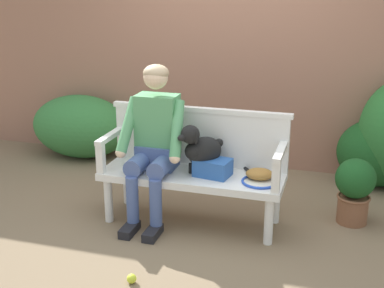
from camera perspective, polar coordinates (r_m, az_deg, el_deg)
ground_plane at (r=4.41m, az=-0.00°, el=-8.55°), size 40.00×40.00×0.00m
brick_garden_fence at (r=5.59m, az=5.00°, el=11.20°), size 8.00×0.30×2.64m
hedge_bush_mid_left at (r=5.36m, az=19.83°, el=-0.91°), size 0.78×0.65×0.67m
hedge_bush_far_right at (r=5.99m, az=-12.20°, el=1.93°), size 1.15×0.74×0.72m
garden_bench at (r=4.26m, az=-0.00°, el=-3.98°), size 1.51×0.51×0.44m
bench_backrest at (r=4.35m, az=0.85°, el=0.92°), size 1.55×0.06×0.50m
bench_armrest_left_end at (r=4.34m, az=-9.39°, el=-0.11°), size 0.06×0.51×0.28m
bench_armrest_right_end at (r=3.95m, az=9.59°, el=-1.97°), size 0.06×0.51×0.28m
person_seated at (r=4.23m, az=-4.19°, el=0.64°), size 0.56×0.65×1.31m
dog_on_bench at (r=4.15m, az=0.97°, el=-0.54°), size 0.36×0.39×0.43m
tennis_racket at (r=4.09m, az=7.36°, el=-4.00°), size 0.44×0.55×0.03m
baseball_glove at (r=4.12m, az=7.48°, el=-3.32°), size 0.24×0.20×0.09m
sports_bag at (r=4.16m, az=2.31°, el=-2.61°), size 0.31×0.24×0.14m
tennis_ball at (r=3.61m, az=-6.70°, el=-14.58°), size 0.07×0.07×0.07m
potted_plant at (r=4.48m, az=17.55°, el=-4.64°), size 0.33×0.33×0.56m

